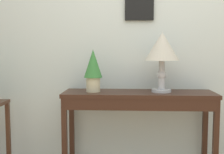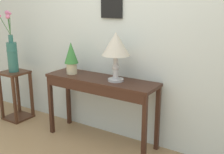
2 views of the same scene
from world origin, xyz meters
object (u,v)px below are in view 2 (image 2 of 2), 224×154
console_table (99,88)px  flower_vase_tall (12,53)px  table_lamp (116,46)px  pedestal_stand_left (16,95)px  potted_plant_on_console (71,56)px

console_table → flower_vase_tall: bearing=-176.9°
flower_vase_tall → table_lamp: bearing=3.5°
console_table → table_lamp: 0.54m
pedestal_stand_left → flower_vase_tall: 0.62m
table_lamp → potted_plant_on_console: 0.65m
console_table → flower_vase_tall: flower_vase_tall is taller
potted_plant_on_console → flower_vase_tall: flower_vase_tall is taller
console_table → pedestal_stand_left: (-1.40, -0.08, -0.33)m
pedestal_stand_left → flower_vase_tall: bearing=-165.6°
potted_plant_on_console → flower_vase_tall: 0.99m
pedestal_stand_left → flower_vase_tall: size_ratio=0.85×
potted_plant_on_console → pedestal_stand_left: 1.19m
table_lamp → potted_plant_on_console: (-0.62, -0.02, -0.18)m
table_lamp → potted_plant_on_console: bearing=-178.4°
console_table → flower_vase_tall: (-1.41, -0.08, 0.29)m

